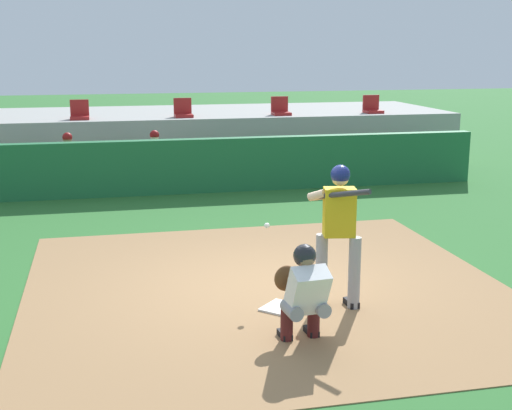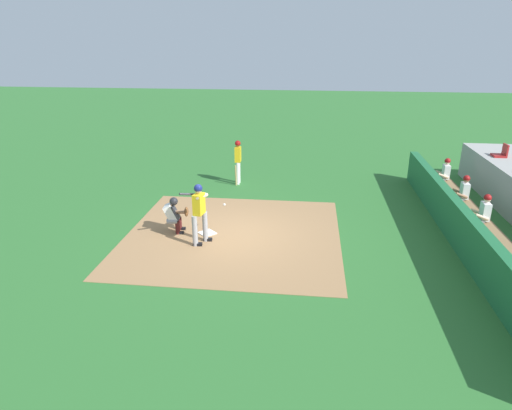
{
  "view_description": "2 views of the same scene",
  "coord_description": "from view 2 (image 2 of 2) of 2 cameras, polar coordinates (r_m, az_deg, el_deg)",
  "views": [
    {
      "loc": [
        -2.08,
        -8.67,
        3.2
      ],
      "look_at": [
        0.0,
        0.7,
        1.0
      ],
      "focal_mm": 48.87,
      "sensor_mm": 36.0,
      "label": 1
    },
    {
      "loc": [
        12.32,
        2.16,
        5.63
      ],
      "look_at": [
        0.0,
        0.7,
        1.0
      ],
      "focal_mm": 31.65,
      "sensor_mm": 36.0,
      "label": 2
    }
  ],
  "objects": [
    {
      "name": "ground_plane",
      "position": [
        13.72,
        -2.91,
        -3.8
      ],
      "size": [
        80.0,
        80.0,
        0.0
      ],
      "primitive_type": "plane",
      "color": "#2D6B2D"
    },
    {
      "name": "dirt_infield",
      "position": [
        13.71,
        -2.91,
        -3.77
      ],
      "size": [
        6.4,
        6.4,
        0.01
      ],
      "primitive_type": "cube",
      "color": "#9E754C",
      "rests_on": "ground"
    },
    {
      "name": "home_plate",
      "position": [
        13.85,
        -6.18,
        -3.53
      ],
      "size": [
        0.62,
        0.62,
        0.02
      ],
      "primitive_type": "cube",
      "rotation": [
        0.0,
        0.0,
        0.79
      ],
      "color": "white",
      "rests_on": "dirt_infield"
    },
    {
      "name": "batter_at_plate",
      "position": [
        12.86,
        -7.17,
        -0.64
      ],
      "size": [
        0.63,
        0.82,
        1.8
      ],
      "color": "#99999E",
      "rests_on": "ground"
    },
    {
      "name": "catcher_crouched",
      "position": [
        13.9,
        -10.22,
        -1.05
      ],
      "size": [
        0.52,
        1.91,
        1.13
      ],
      "color": "gray",
      "rests_on": "ground"
    },
    {
      "name": "on_deck_batter",
      "position": [
        18.22,
        -2.3,
        5.8
      ],
      "size": [
        0.58,
        0.23,
        1.79
      ],
      "color": "silver",
      "rests_on": "ground"
    },
    {
      "name": "dugout_wall",
      "position": [
        14.0,
        24.32,
        -2.51
      ],
      "size": [
        13.0,
        0.3,
        1.2
      ],
      "primitive_type": "cube",
      "color": "#1E6638",
      "rests_on": "ground"
    },
    {
      "name": "dugout_bench",
      "position": [
        14.48,
        27.88,
        -3.98
      ],
      "size": [
        11.8,
        0.44,
        0.45
      ],
      "primitive_type": "cube",
      "color": "olive",
      "rests_on": "ground"
    },
    {
      "name": "dugout_player_0",
      "position": [
        18.87,
        22.48,
        3.66
      ],
      "size": [
        0.49,
        0.7,
        1.3
      ],
      "color": "#939399",
      "rests_on": "ground"
    },
    {
      "name": "dugout_player_1",
      "position": [
        16.78,
        24.41,
        1.4
      ],
      "size": [
        0.49,
        0.7,
        1.3
      ],
      "color": "#939399",
      "rests_on": "ground"
    },
    {
      "name": "dugout_player_2",
      "position": [
        15.04,
        26.47,
        -1.01
      ],
      "size": [
        0.49,
        0.7,
        1.3
      ],
      "color": "#939399",
      "rests_on": "ground"
    },
    {
      "name": "stadium_seat_0",
      "position": [
        19.39,
        28.58,
        5.77
      ],
      "size": [
        0.46,
        0.46,
        0.48
      ],
      "color": "#A51E1E",
      "rests_on": "stands_platform"
    }
  ]
}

